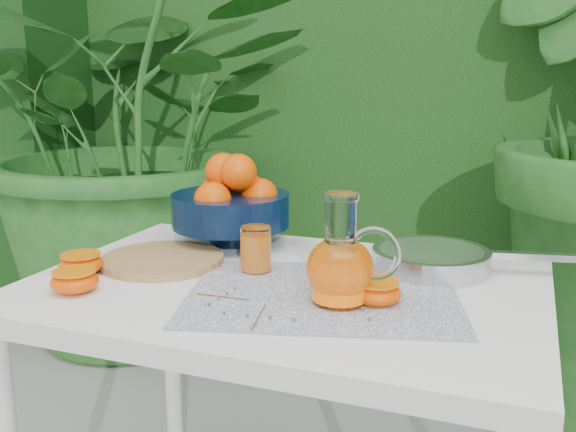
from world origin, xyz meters
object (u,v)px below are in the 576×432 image
at_px(cutting_board, 162,260).
at_px(saute_pan, 433,259).
at_px(fruit_bowl, 232,202).
at_px(white_table, 285,320).
at_px(juice_pitcher, 341,266).

xyz_separation_m(cutting_board, saute_pan, (0.56, 0.16, 0.02)).
xyz_separation_m(fruit_bowl, saute_pan, (0.49, -0.05, -0.08)).
relative_size(white_table, saute_pan, 2.24).
xyz_separation_m(white_table, saute_pan, (0.26, 0.18, 0.11)).
bearing_deg(juice_pitcher, white_table, 149.01).
distance_m(white_table, fruit_bowl, 0.37).
height_order(white_table, juice_pitcher, juice_pitcher).
bearing_deg(saute_pan, fruit_bowl, 174.67).
bearing_deg(white_table, cutting_board, 175.71).
bearing_deg(saute_pan, juice_pitcher, -114.77).
distance_m(white_table, saute_pan, 0.34).
xyz_separation_m(cutting_board, juice_pitcher, (0.43, -0.11, 0.06)).
height_order(fruit_bowl, juice_pitcher, fruit_bowl).
bearing_deg(white_table, saute_pan, 34.82).
distance_m(fruit_bowl, saute_pan, 0.49).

